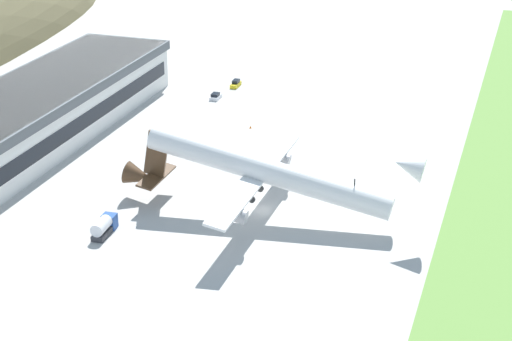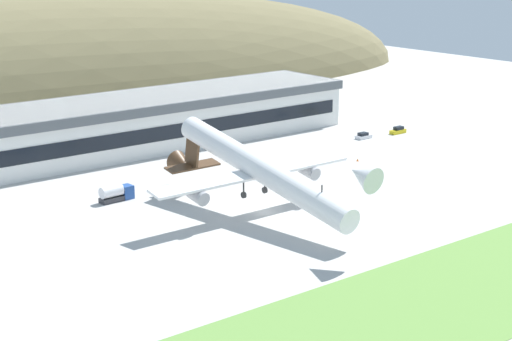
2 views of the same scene
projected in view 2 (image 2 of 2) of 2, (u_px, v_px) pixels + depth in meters
ground_plane at (264, 212)px, 146.49m from camera, size 380.45×380.45×0.00m
grass_strip_foreground at (465, 289)px, 114.20m from camera, size 342.41×25.32×0.08m
hill_backdrop at (66, 96)px, 254.52m from camera, size 271.45×64.55×60.40m
terminal_building at (122, 122)px, 187.96m from camera, size 112.76×22.30×11.28m
cargo_airplane at (258, 170)px, 142.86m from camera, size 39.98×52.26×13.07m
service_car_0 at (398, 131)px, 205.40m from camera, size 4.42×1.74×1.69m
service_car_1 at (363, 136)px, 200.18m from camera, size 4.05×1.98×1.44m
fuel_truck at (116, 193)px, 152.42m from camera, size 6.52×2.55×3.00m
traffic_cone_0 at (358, 160)px, 179.95m from camera, size 0.52×0.52×0.58m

